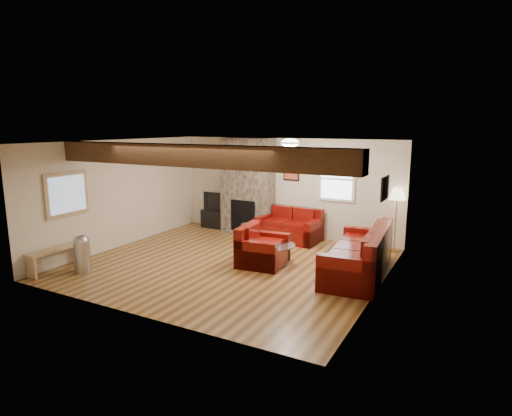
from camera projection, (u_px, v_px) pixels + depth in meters
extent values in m
plane|color=brown|center=(231.00, 264.00, 8.86)|extent=(8.00, 8.00, 0.00)
plane|color=silver|center=(230.00, 142.00, 8.38)|extent=(8.00, 8.00, 0.00)
plane|color=beige|center=(286.00, 187.00, 11.00)|extent=(8.00, 0.00, 8.00)
plane|color=beige|center=(132.00, 235.00, 6.24)|extent=(8.00, 0.00, 8.00)
plane|color=beige|center=(121.00, 193.00, 10.01)|extent=(0.00, 7.50, 7.50)
plane|color=beige|center=(381.00, 220.00, 7.23)|extent=(0.00, 7.50, 7.50)
cube|color=black|center=(191.00, 156.00, 7.34)|extent=(6.00, 0.36, 0.38)
cube|color=#3C362E|center=(248.00, 186.00, 11.25)|extent=(1.40, 0.50, 2.50)
cube|color=black|center=(243.00, 217.00, 11.18)|extent=(0.70, 0.06, 0.90)
cube|color=#3C362E|center=(242.00, 233.00, 11.22)|extent=(1.00, 0.25, 0.08)
cylinder|color=#442915|center=(274.00, 263.00, 8.82)|extent=(0.58, 0.58, 0.04)
cylinder|color=#442915|center=(274.00, 255.00, 8.79)|extent=(0.31, 0.31, 0.39)
cylinder|color=white|center=(274.00, 245.00, 8.75)|extent=(0.87, 0.87, 0.02)
cube|color=maroon|center=(274.00, 244.00, 8.74)|extent=(0.24, 0.17, 0.03)
cube|color=black|center=(220.00, 219.00, 11.89)|extent=(1.00, 0.40, 0.50)
imported|color=black|center=(219.00, 201.00, 11.79)|extent=(0.89, 0.12, 0.51)
cylinder|color=#A67D45|center=(394.00, 250.00, 9.76)|extent=(0.26, 0.26, 0.03)
cylinder|color=#A67D45|center=(395.00, 223.00, 9.64)|extent=(0.03, 0.03, 1.30)
cone|color=#FFE5C1|center=(397.00, 194.00, 9.51)|extent=(0.37, 0.37, 0.26)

